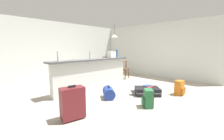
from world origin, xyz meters
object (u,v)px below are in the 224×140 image
at_px(bottle_blue, 117,53).
at_px(pendant_lamp, 114,36).
at_px(dining_chair_far_side, 105,65).
at_px(suitcase_flat_black, 147,91).
at_px(backpack_orange, 180,88).
at_px(duffel_bag_blue, 109,93).
at_px(suitcase_upright_maroon, 73,103).
at_px(bottle_white, 58,56).
at_px(backpack_green, 148,99).
at_px(dining_table, 114,63).
at_px(grocery_bag, 112,55).
at_px(dining_chair_near_partition, 122,67).
at_px(book_stack, 148,86).
at_px(bottle_clear, 90,55).

height_order(bottle_blue, pendant_lamp, pendant_lamp).
height_order(dining_chair_far_side, suitcase_flat_black, dining_chair_far_side).
relative_size(suitcase_flat_black, backpack_orange, 2.00).
relative_size(duffel_bag_blue, suitcase_upright_maroon, 0.84).
bearing_deg(bottle_white, backpack_green, -59.72).
bearing_deg(dining_table, suitcase_upright_maroon, -147.10).
xyz_separation_m(grocery_bag, backpack_orange, (0.53, -2.24, -0.92)).
relative_size(pendant_lamp, duffel_bag_blue, 1.24).
distance_m(bottle_blue, dining_chair_near_partition, 1.13).
height_order(suitcase_flat_black, suitcase_upright_maroon, suitcase_upright_maroon).
relative_size(dining_table, suitcase_flat_black, 1.31).
xyz_separation_m(bottle_blue, dining_table, (0.90, 0.98, -0.51)).
height_order(dining_chair_near_partition, book_stack, dining_chair_near_partition).
height_order(grocery_bag, dining_table, grocery_bag).
height_order(grocery_bag, backpack_green, grocery_bag).
height_order(bottle_blue, grocery_bag, bottle_blue).
height_order(grocery_bag, backpack_orange, grocery_bag).
distance_m(bottle_white, backpack_orange, 3.51).
relative_size(dining_chair_far_side, backpack_green, 2.21).
relative_size(grocery_bag, dining_chair_near_partition, 0.28).
relative_size(bottle_blue, pendant_lamp, 0.41).
height_order(bottle_blue, book_stack, bottle_blue).
distance_m(bottle_clear, book_stack, 2.05).
distance_m(backpack_green, book_stack, 0.92).
height_order(bottle_white, suitcase_upright_maroon, bottle_white).
bearing_deg(bottle_clear, suitcase_upright_maroon, -137.35).
bearing_deg(book_stack, grocery_bag, 85.99).
bearing_deg(pendant_lamp, duffel_bag_blue, -139.44).
bearing_deg(book_stack, dining_chair_near_partition, 58.08).
relative_size(bottle_blue, dining_chair_near_partition, 0.31).
bearing_deg(backpack_green, dining_table, 55.24).
bearing_deg(pendant_lamp, grocery_bag, -139.70).
bearing_deg(duffel_bag_blue, book_stack, -32.39).
bearing_deg(dining_table, backpack_orange, -102.18).
xyz_separation_m(bottle_white, grocery_bag, (2.06, 0.07, -0.03)).
xyz_separation_m(backpack_green, duffel_bag_blue, (-0.20, 1.09, -0.05)).
distance_m(backpack_green, backpack_orange, 1.45).
bearing_deg(backpack_orange, suitcase_upright_maroon, 162.96).
relative_size(bottle_clear, grocery_bag, 0.90).
bearing_deg(bottle_clear, bottle_blue, -0.62).
bearing_deg(suitcase_upright_maroon, duffel_bag_blue, 15.60).
relative_size(bottle_clear, dining_chair_far_side, 0.25).
relative_size(dining_chair_near_partition, book_stack, 3.69).
distance_m(bottle_clear, dining_chair_far_side, 2.69).
xyz_separation_m(bottle_white, bottle_blue, (2.41, 0.15, 0.01)).
bearing_deg(book_stack, suitcase_upright_maroon, 173.67).
bearing_deg(bottle_white, dining_table, 18.79).
relative_size(bottle_clear, dining_table, 0.21).
bearing_deg(backpack_green, dining_chair_near_partition, 50.56).
distance_m(dining_table, suitcase_flat_black, 3.01).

